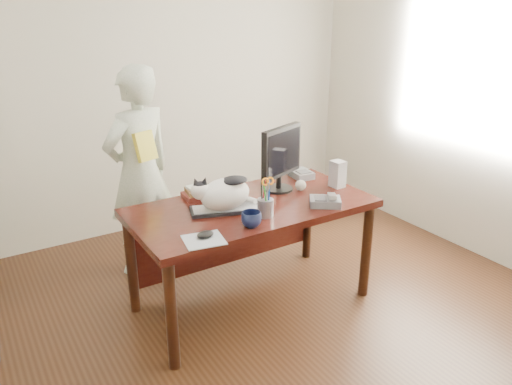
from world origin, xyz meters
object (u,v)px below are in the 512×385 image
Objects in this scene: cat at (223,193)px; mouse at (205,234)px; baseball at (301,185)px; calculator at (301,174)px; coffee_mug at (251,219)px; person at (140,173)px; desk at (246,221)px; speaker at (338,174)px; phone at (326,201)px; book_stack at (200,192)px; pen_cup at (266,205)px; keyboard at (225,209)px; monitor at (281,155)px.

cat reaches higher than mouse.
baseball reaches higher than calculator.
coffee_mug is 1.19m from person.
cat is at bearing 57.22° from mouse.
coffee_mug reaches higher than mouse.
calculator is (0.60, 0.19, 0.17)m from desk.
speaker is 0.12× the size of person.
speaker is at bearing 123.30° from person.
speaker is 0.98× the size of calculator.
coffee_mug is 0.08× the size of person.
cat is 0.41m from mouse.
phone is 1.24× the size of calculator.
book_stack is at bearing 77.13° from mouse.
keyboard is at bearing 130.93° from pen_cup.
baseball is 0.39× the size of calculator.
coffee_mug is 0.97m from calculator.
person reaches higher than phone.
person is at bearing 162.51° from phone.
cat is at bearing 86.72° from person.
desk is at bearing 41.88° from keyboard.
keyboard is 0.29m from coffee_mug.
cat reaches higher than coffee_mug.
coffee_mug is 0.92m from speaker.
mouse is 0.07× the size of person.
desk is 0.47m from baseball.
phone is at bearing -36.75° from book_stack.
desk is at bearing 167.57° from speaker.
person is (-0.22, 0.57, 0.01)m from book_stack.
desk is 0.65m from calculator.
book_stack is at bearing 173.78° from phone.
book_stack is at bearing 94.54° from coffee_mug.
desk is 0.46m from coffee_mug.
phone is at bearing -8.11° from pen_cup.
coffee_mug reaches higher than desk.
baseball is (0.62, 0.34, -0.01)m from coffee_mug.
cat reaches higher than speaker.
speaker reaches higher than book_stack.
monitor reaches higher than cat.
phone is at bearing -40.67° from desk.
monitor is 0.61m from book_stack.
speaker is (0.39, -0.15, -0.16)m from monitor.
baseball is (0.43, -0.04, 0.19)m from desk.
book_stack is at bearing 159.13° from baseball.
speaker is (1.19, 0.25, 0.07)m from mouse.
monitor is 0.46m from phone.
mouse is 0.97m from baseball.
speaker is 1.46m from person.
person is at bearing 137.18° from baseball.
monitor is at bearing -13.66° from book_stack.
baseball is (0.63, 0.05, 0.03)m from keyboard.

